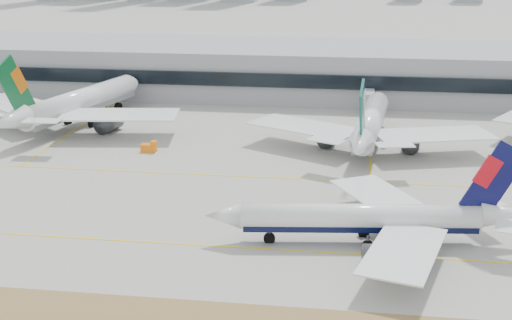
# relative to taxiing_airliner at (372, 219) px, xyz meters

# --- Properties ---
(ground) EXTENTS (3000.00, 3000.00, 0.00)m
(ground) POSITION_rel_taxiing_airliner_xyz_m (-29.66, 0.40, -4.26)
(ground) COLOR #9A9790
(ground) RESTS_ON ground
(taxiing_airliner) EXTENTS (52.56, 45.39, 17.67)m
(taxiing_airliner) POSITION_rel_taxiing_airliner_xyz_m (0.00, 0.00, 0.00)
(taxiing_airliner) COLOR white
(taxiing_airliner) RESTS_ON ground
(widebody_eva) EXTENTS (61.07, 60.95, 22.47)m
(widebody_eva) POSITION_rel_taxiing_airliner_xyz_m (-75.02, 64.91, 1.71)
(widebody_eva) COLOR white
(widebody_eva) RESTS_ON ground
(widebody_cathay) EXTENTS (57.25, 56.32, 20.51)m
(widebody_cathay) POSITION_rel_taxiing_airliner_xyz_m (0.27, 55.86, 1.19)
(widebody_cathay) COLOR white
(widebody_cathay) RESTS_ON ground
(terminal) EXTENTS (280.00, 43.10, 15.00)m
(terminal) POSITION_rel_taxiing_airliner_xyz_m (-29.66, 115.24, 3.24)
(terminal) COLOR gray
(terminal) RESTS_ON ground
(gse_b) EXTENTS (3.55, 2.00, 2.60)m
(gse_b) POSITION_rel_taxiing_airliner_xyz_m (-49.90, 45.14, -3.21)
(gse_b) COLOR orange
(gse_b) RESTS_ON ground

